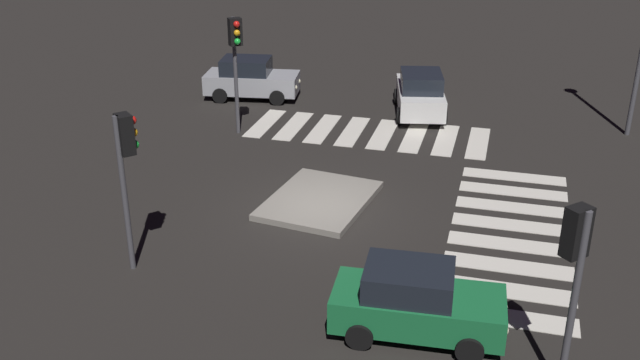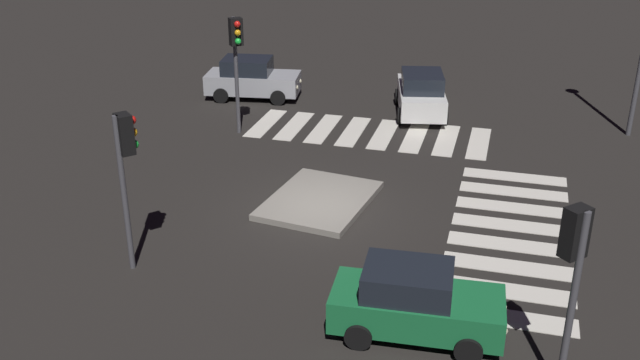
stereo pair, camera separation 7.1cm
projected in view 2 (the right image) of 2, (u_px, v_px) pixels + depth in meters
ground_plane at (320, 212)px, 20.94m from camera, size 80.00×80.00×0.00m
traffic_island at (320, 200)px, 21.42m from camera, size 4.00×3.22×0.18m
car_green at (415, 302)px, 15.29m from camera, size 1.90×3.74×1.59m
car_white at (421, 94)px, 28.49m from camera, size 4.23×2.50×1.75m
car_silver at (252, 79)px, 30.49m from camera, size 2.27×4.08×1.71m
traffic_light_north at (236, 47)px, 25.51m from camera, size 0.53×0.54×4.28m
traffic_light_south at (573, 255)px, 12.83m from camera, size 0.54×0.54×3.84m
traffic_light_west at (126, 154)px, 16.93m from camera, size 0.53×0.54×3.99m
crosswalk_near at (510, 235)px, 19.63m from camera, size 8.75×3.20×0.02m
crosswalk_side at (368, 133)px, 26.89m from camera, size 3.20×8.75×0.02m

